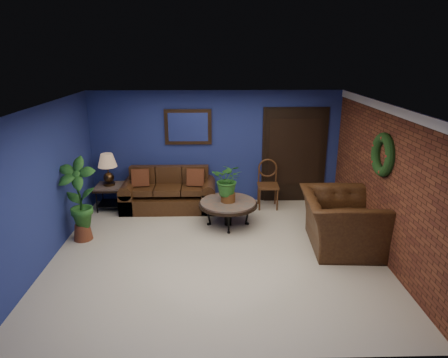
{
  "coord_description": "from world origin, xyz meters",
  "views": [
    {
      "loc": [
        -0.03,
        -6.13,
        3.31
      ],
      "look_at": [
        0.13,
        0.55,
        1.15
      ],
      "focal_mm": 32.0,
      "sensor_mm": 36.0,
      "label": 1
    }
  ],
  "objects_px": {
    "end_table": "(110,191)",
    "armchair": "(340,221)",
    "coffee_table": "(228,204)",
    "side_chair": "(268,180)",
    "table_lamp": "(108,166)",
    "sofa": "(169,195)"
  },
  "relations": [
    {
      "from": "coffee_table",
      "to": "end_table",
      "type": "height_order",
      "value": "end_table"
    },
    {
      "from": "coffee_table",
      "to": "side_chair",
      "type": "xyz_separation_m",
      "value": [
        0.91,
        0.99,
        0.16
      ]
    },
    {
      "from": "armchair",
      "to": "sofa",
      "type": "bearing_deg",
      "value": 62.66
    },
    {
      "from": "end_table",
      "to": "armchair",
      "type": "xyz_separation_m",
      "value": [
        4.45,
        -1.87,
        0.06
      ]
    },
    {
      "from": "end_table",
      "to": "side_chair",
      "type": "height_order",
      "value": "side_chair"
    },
    {
      "from": "coffee_table",
      "to": "end_table",
      "type": "bearing_deg",
      "value": 160.11
    },
    {
      "from": "coffee_table",
      "to": "armchair",
      "type": "relative_size",
      "value": 0.79
    },
    {
      "from": "sofa",
      "to": "table_lamp",
      "type": "relative_size",
      "value": 3.01
    },
    {
      "from": "sofa",
      "to": "coffee_table",
      "type": "relative_size",
      "value": 1.75
    },
    {
      "from": "coffee_table",
      "to": "armchair",
      "type": "xyz_separation_m",
      "value": [
        1.92,
        -0.95,
        0.04
      ]
    },
    {
      "from": "sofa",
      "to": "table_lamp",
      "type": "height_order",
      "value": "table_lamp"
    },
    {
      "from": "coffee_table",
      "to": "table_lamp",
      "type": "height_order",
      "value": "table_lamp"
    },
    {
      "from": "coffee_table",
      "to": "armchair",
      "type": "bearing_deg",
      "value": -26.37
    },
    {
      "from": "coffee_table",
      "to": "armchair",
      "type": "distance_m",
      "value": 2.15
    },
    {
      "from": "table_lamp",
      "to": "armchair",
      "type": "height_order",
      "value": "table_lamp"
    },
    {
      "from": "table_lamp",
      "to": "side_chair",
      "type": "xyz_separation_m",
      "value": [
        3.43,
        0.08,
        -0.38
      ]
    },
    {
      "from": "side_chair",
      "to": "armchair",
      "type": "height_order",
      "value": "side_chair"
    },
    {
      "from": "coffee_table",
      "to": "side_chair",
      "type": "height_order",
      "value": "side_chair"
    },
    {
      "from": "side_chair",
      "to": "sofa",
      "type": "bearing_deg",
      "value": -176.68
    },
    {
      "from": "end_table",
      "to": "side_chair",
      "type": "relative_size",
      "value": 0.57
    },
    {
      "from": "end_table",
      "to": "armchair",
      "type": "relative_size",
      "value": 0.41
    },
    {
      "from": "sofa",
      "to": "coffee_table",
      "type": "height_order",
      "value": "sofa"
    }
  ]
}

